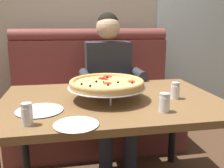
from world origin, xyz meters
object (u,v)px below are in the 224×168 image
(plate_near_left, at_px, (76,123))
(shaker_pepper_flakes, at_px, (175,92))
(shaker_parmesan, at_px, (27,116))
(plate_near_right, at_px, (40,109))
(booth_bench, at_px, (94,103))
(shaker_oregano, at_px, (164,104))
(dining_table, at_px, (111,111))
(pizza, at_px, (107,84))
(diner_main, at_px, (110,78))

(plate_near_left, bearing_deg, shaker_pepper_flakes, 26.70)
(shaker_parmesan, relative_size, plate_near_left, 0.50)
(shaker_pepper_flakes, distance_m, plate_near_right, 0.81)
(booth_bench, xyz_separation_m, plate_near_left, (-0.24, -1.32, 0.33))
(shaker_oregano, height_order, plate_near_right, shaker_oregano)
(plate_near_right, bearing_deg, shaker_pepper_flakes, 5.84)
(shaker_pepper_flakes, distance_m, shaker_parmesan, 0.88)
(dining_table, bearing_deg, pizza, -159.81)
(dining_table, bearing_deg, plate_near_left, -121.40)
(plate_near_left, relative_size, plate_near_right, 0.84)
(diner_main, height_order, shaker_oregano, diner_main)
(booth_bench, bearing_deg, shaker_oregano, -79.39)
(plate_near_left, height_order, plate_near_right, same)
(shaker_oregano, bearing_deg, dining_table, 128.39)
(shaker_oregano, relative_size, plate_near_right, 0.40)
(plate_near_left, xyz_separation_m, plate_near_right, (-0.18, 0.23, 0.00))
(pizza, xyz_separation_m, shaker_parmesan, (-0.42, -0.33, -0.06))
(booth_bench, xyz_separation_m, pizza, (-0.03, -0.94, 0.42))
(shaker_oregano, distance_m, plate_near_right, 0.66)
(dining_table, xyz_separation_m, pizza, (-0.03, -0.01, 0.18))
(diner_main, relative_size, plate_near_left, 6.06)
(shaker_parmesan, xyz_separation_m, plate_near_right, (0.04, 0.19, -0.03))
(diner_main, height_order, shaker_parmesan, diner_main)
(dining_table, bearing_deg, plate_near_right, -159.63)
(shaker_oregano, distance_m, plate_near_left, 0.48)
(shaker_parmesan, bearing_deg, booth_bench, 70.38)
(shaker_pepper_flakes, height_order, shaker_parmesan, shaker_parmesan)
(shaker_parmesan, height_order, shaker_oregano, shaker_parmesan)
(shaker_pepper_flakes, xyz_separation_m, plate_near_left, (-0.62, -0.31, -0.03))
(pizza, relative_size, shaker_parmesan, 4.52)
(pizza, bearing_deg, shaker_oregano, -46.95)
(shaker_parmesan, height_order, plate_near_right, shaker_parmesan)
(shaker_parmesan, bearing_deg, plate_near_left, -11.56)
(dining_table, bearing_deg, shaker_parmesan, -143.02)
(shaker_parmesan, relative_size, plate_near_right, 0.42)
(diner_main, relative_size, shaker_parmesan, 12.17)
(shaker_pepper_flakes, relative_size, shaker_parmesan, 0.99)
(dining_table, distance_m, shaker_parmesan, 0.58)
(booth_bench, bearing_deg, plate_near_left, -100.15)
(booth_bench, distance_m, plate_near_left, 1.38)
(pizza, bearing_deg, booth_bench, 88.15)
(diner_main, bearing_deg, shaker_oregano, -82.95)
(shaker_pepper_flakes, bearing_deg, dining_table, 169.37)
(pizza, bearing_deg, shaker_pepper_flakes, -8.37)
(shaker_pepper_flakes, xyz_separation_m, shaker_parmesan, (-0.84, -0.27, 0.00))
(booth_bench, height_order, plate_near_right, booth_bench)
(pizza, bearing_deg, plate_near_right, -159.62)
(plate_near_right, bearing_deg, shaker_parmesan, -100.92)
(dining_table, xyz_separation_m, shaker_oregano, (0.23, -0.29, 0.12))
(diner_main, xyz_separation_m, plate_near_left, (-0.35, -1.05, 0.02))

